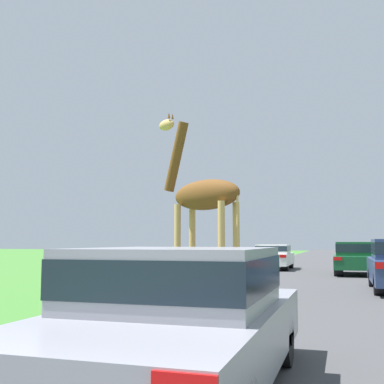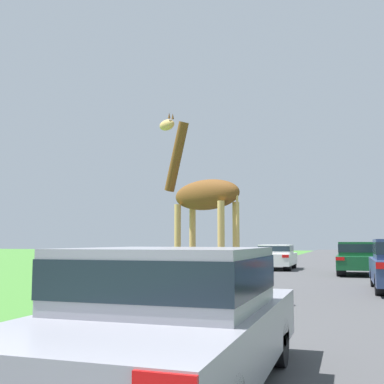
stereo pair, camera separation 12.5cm
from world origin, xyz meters
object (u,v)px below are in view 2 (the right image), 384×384
Objects in this scene: giraffe_near_road at (202,200)px; car_queue_left at (359,257)px; car_lead_maroon at (170,315)px; car_far_ahead at (276,256)px.

giraffe_near_road is 1.25× the size of car_queue_left.
car_lead_maroon is 1.07× the size of car_far_ahead.
car_queue_left is (2.15, 18.04, 0.03)m from car_lead_maroon.
car_lead_maroon is at bearing -96.81° from car_queue_left.
car_far_ahead is at bearing 28.81° from giraffe_near_road.
giraffe_near_road reaches higher than car_lead_maroon.
car_lead_maroon is (1.77, -7.01, -1.76)m from giraffe_near_road.
car_queue_left is (3.93, 11.03, -1.73)m from giraffe_near_road.
giraffe_near_road is at bearing 104.17° from car_lead_maroon.
car_queue_left is at bearing 8.58° from giraffe_near_road.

